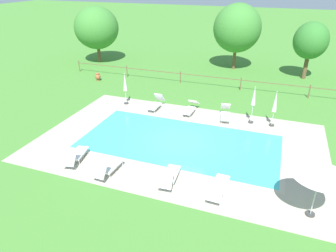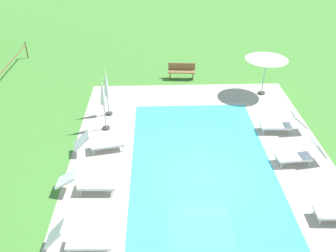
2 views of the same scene
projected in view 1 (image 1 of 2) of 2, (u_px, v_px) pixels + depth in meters
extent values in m
plane|color=#478433|center=(179.00, 142.00, 17.31)|extent=(160.00, 160.00, 0.00)
cube|color=#B2A893|center=(179.00, 141.00, 17.31)|extent=(15.73, 10.09, 0.01)
cube|color=#42CCD6|center=(179.00, 141.00, 17.31)|extent=(10.95, 5.30, 0.01)
cube|color=#C0B59F|center=(193.00, 121.00, 19.64)|extent=(11.43, 0.24, 0.01)
cube|color=#C0B59F|center=(162.00, 168.00, 14.98)|extent=(11.43, 0.24, 0.01)
cube|color=#C0B59F|center=(284.00, 160.00, 15.58)|extent=(0.24, 5.30, 0.01)
cube|color=#C0B59F|center=(94.00, 126.00, 19.03)|extent=(0.24, 5.30, 0.01)
cube|color=white|center=(111.00, 165.00, 14.61)|extent=(0.66, 1.33, 0.07)
cube|color=white|center=(100.00, 169.00, 13.72)|extent=(0.63, 0.59, 0.71)
cube|color=silver|center=(112.00, 166.00, 14.63)|extent=(0.63, 1.30, 0.04)
cylinder|color=silver|center=(113.00, 161.00, 15.23)|extent=(0.04, 0.04, 0.28)
cylinder|color=silver|center=(122.00, 164.00, 15.05)|extent=(0.04, 0.04, 0.28)
cylinder|color=silver|center=(101.00, 173.00, 14.32)|extent=(0.04, 0.04, 0.28)
cylinder|color=silver|center=(110.00, 176.00, 14.14)|extent=(0.04, 0.04, 0.28)
cube|color=white|center=(171.00, 173.00, 14.03)|extent=(0.70, 1.34, 0.07)
cube|color=white|center=(166.00, 179.00, 13.10)|extent=(0.64, 0.63, 0.70)
cube|color=silver|center=(171.00, 174.00, 14.05)|extent=(0.67, 1.32, 0.04)
cylinder|color=silver|center=(169.00, 169.00, 14.65)|extent=(0.04, 0.04, 0.28)
cylinder|color=silver|center=(180.00, 171.00, 14.52)|extent=(0.04, 0.04, 0.28)
cylinder|color=silver|center=(163.00, 183.00, 13.69)|extent=(0.04, 0.04, 0.28)
cylinder|color=silver|center=(174.00, 184.00, 13.57)|extent=(0.04, 0.04, 0.28)
cube|color=white|center=(154.00, 106.00, 21.15)|extent=(0.64, 1.32, 0.07)
cube|color=white|center=(160.00, 97.00, 21.77)|extent=(0.62, 0.62, 0.68)
cube|color=silver|center=(154.00, 107.00, 21.17)|extent=(0.61, 1.29, 0.04)
cylinder|color=silver|center=(155.00, 112.00, 20.68)|extent=(0.04, 0.04, 0.28)
cylinder|color=silver|center=(148.00, 111.00, 20.85)|extent=(0.04, 0.04, 0.28)
cylinder|color=silver|center=(161.00, 106.00, 21.60)|extent=(0.04, 0.04, 0.28)
cylinder|color=silver|center=(154.00, 105.00, 21.77)|extent=(0.04, 0.04, 0.28)
cube|color=white|center=(78.00, 153.00, 15.62)|extent=(0.83, 1.39, 0.07)
cube|color=white|center=(69.00, 158.00, 14.65)|extent=(0.71, 0.74, 0.64)
cube|color=silver|center=(79.00, 154.00, 15.65)|extent=(0.80, 1.36, 0.04)
cylinder|color=silver|center=(79.00, 150.00, 16.22)|extent=(0.04, 0.04, 0.28)
cylinder|color=silver|center=(88.00, 151.00, 16.15)|extent=(0.04, 0.04, 0.28)
cylinder|color=silver|center=(69.00, 161.00, 15.25)|extent=(0.04, 0.04, 0.28)
cylinder|color=silver|center=(79.00, 162.00, 15.17)|extent=(0.04, 0.04, 0.28)
cube|color=white|center=(220.00, 183.00, 13.35)|extent=(0.65, 1.32, 0.07)
cube|color=white|center=(215.00, 192.00, 12.43)|extent=(0.62, 0.71, 0.59)
cube|color=silver|center=(220.00, 184.00, 13.38)|extent=(0.62, 1.29, 0.04)
cylinder|color=silver|center=(217.00, 178.00, 13.98)|extent=(0.04, 0.04, 0.28)
cylinder|color=silver|center=(229.00, 181.00, 13.80)|extent=(0.04, 0.04, 0.28)
cylinder|color=silver|center=(211.00, 193.00, 13.06)|extent=(0.04, 0.04, 0.28)
cylinder|color=silver|center=(223.00, 196.00, 12.89)|extent=(0.04, 0.04, 0.28)
cube|color=white|center=(225.00, 116.00, 19.65)|extent=(0.84, 1.39, 0.07)
cube|color=white|center=(226.00, 106.00, 20.38)|extent=(0.72, 0.77, 0.62)
cube|color=silver|center=(225.00, 117.00, 19.68)|extent=(0.80, 1.36, 0.04)
cylinder|color=silver|center=(229.00, 122.00, 19.21)|extent=(0.04, 0.04, 0.28)
cylinder|color=silver|center=(221.00, 122.00, 19.28)|extent=(0.04, 0.04, 0.28)
cylinder|color=silver|center=(229.00, 115.00, 20.18)|extent=(0.04, 0.04, 0.28)
cylinder|color=silver|center=(221.00, 115.00, 20.26)|extent=(0.04, 0.04, 0.28)
cube|color=white|center=(189.00, 110.00, 20.48)|extent=(0.66, 1.32, 0.07)
cube|color=white|center=(194.00, 102.00, 21.21)|extent=(0.63, 0.78, 0.50)
cube|color=silver|center=(189.00, 111.00, 20.50)|extent=(0.62, 1.30, 0.04)
cylinder|color=silver|center=(190.00, 116.00, 20.01)|extent=(0.04, 0.04, 0.28)
cylinder|color=silver|center=(183.00, 115.00, 20.19)|extent=(0.04, 0.04, 0.28)
cylinder|color=silver|center=(195.00, 110.00, 20.92)|extent=(0.04, 0.04, 0.28)
cylinder|color=silver|center=(188.00, 109.00, 21.10)|extent=(0.04, 0.04, 0.28)
cylinder|color=#383838|center=(310.00, 214.00, 12.04)|extent=(0.36, 0.36, 0.08)
cylinder|color=#B2B5B7|center=(316.00, 192.00, 11.56)|extent=(0.04, 0.04, 2.24)
cone|color=white|center=(322.00, 171.00, 11.13)|extent=(2.11, 2.11, 0.37)
sphere|color=white|center=(323.00, 167.00, 11.05)|extent=(0.06, 0.06, 0.06)
cylinder|color=#383838|center=(251.00, 122.00, 19.49)|extent=(0.32, 0.32, 0.08)
cylinder|color=#B2B5B7|center=(252.00, 114.00, 19.23)|extent=(0.04, 0.04, 1.24)
cone|color=white|center=(254.00, 96.00, 18.70)|extent=(0.26, 0.26, 1.14)
sphere|color=white|center=(255.00, 87.00, 18.43)|extent=(0.05, 0.05, 0.05)
cylinder|color=#383838|center=(126.00, 103.00, 22.31)|extent=(0.32, 0.32, 0.08)
cylinder|color=#B2B5B7|center=(126.00, 97.00, 22.10)|extent=(0.04, 0.04, 1.02)
cone|color=white|center=(125.00, 82.00, 21.60)|extent=(0.27, 0.27, 1.24)
sphere|color=white|center=(124.00, 74.00, 21.31)|extent=(0.05, 0.05, 0.05)
cylinder|color=#383838|center=(271.00, 125.00, 19.10)|extent=(0.32, 0.32, 0.08)
cylinder|color=#B2B5B7|center=(273.00, 119.00, 18.89)|extent=(0.04, 0.04, 0.99)
cone|color=white|center=(275.00, 102.00, 18.39)|extent=(0.27, 0.27, 1.25)
sphere|color=white|center=(277.00, 92.00, 18.10)|extent=(0.05, 0.05, 0.05)
cylinder|color=#A85B38|center=(98.00, 80.00, 27.12)|extent=(0.26, 0.26, 0.08)
ellipsoid|color=#A85B38|center=(98.00, 77.00, 26.98)|extent=(0.47, 0.47, 0.56)
cylinder|color=#A85B38|center=(97.00, 74.00, 26.86)|extent=(0.35, 0.35, 0.06)
cylinder|color=brown|center=(79.00, 66.00, 29.45)|extent=(0.08, 0.08, 1.05)
cylinder|color=brown|center=(127.00, 71.00, 27.87)|extent=(0.08, 0.08, 1.05)
cylinder|color=brown|center=(180.00, 77.00, 26.29)|extent=(0.08, 0.08, 1.05)
cylinder|color=brown|center=(241.00, 84.00, 24.71)|extent=(0.08, 0.08, 1.05)
cylinder|color=brown|center=(309.00, 92.00, 23.12)|extent=(0.08, 0.08, 1.05)
cube|color=brown|center=(210.00, 77.00, 25.35)|extent=(25.66, 0.05, 0.05)
cylinder|color=brown|center=(99.00, 53.00, 32.42)|extent=(0.33, 0.33, 1.95)
ellipsoid|color=#3D7F33|center=(96.00, 28.00, 31.27)|extent=(4.48, 4.48, 4.27)
cylinder|color=brown|center=(306.00, 67.00, 27.20)|extent=(0.35, 0.35, 2.20)
ellipsoid|color=#33752D|center=(311.00, 40.00, 26.18)|extent=(2.91, 2.91, 3.16)
cylinder|color=brown|center=(234.00, 58.00, 30.10)|extent=(0.30, 0.30, 2.20)
ellipsoid|color=#3D7F33|center=(237.00, 28.00, 28.85)|extent=(4.47, 4.47, 4.52)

